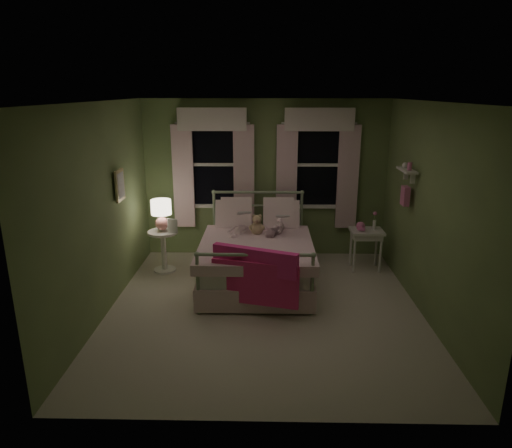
{
  "coord_description": "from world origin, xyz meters",
  "views": [
    {
      "loc": [
        0.01,
        -5.37,
        2.73
      ],
      "look_at": [
        -0.12,
        0.5,
        1.0
      ],
      "focal_mm": 32.0,
      "sensor_mm": 36.0,
      "label": 1
    }
  ],
  "objects_px": {
    "child_right": "(276,212)",
    "teddy_bear": "(257,226)",
    "child_left": "(239,211)",
    "nightstand_right": "(366,236)",
    "bed": "(257,258)",
    "table_lamp": "(161,212)",
    "nightstand_left": "(163,245)"
  },
  "relations": [
    {
      "from": "child_left",
      "to": "bed",
      "type": "bearing_deg",
      "value": 134.56
    },
    {
      "from": "child_right",
      "to": "nightstand_right",
      "type": "distance_m",
      "value": 1.48
    },
    {
      "from": "child_right",
      "to": "teddy_bear",
      "type": "xyz_separation_m",
      "value": [
        -0.28,
        -0.16,
        -0.17
      ]
    },
    {
      "from": "bed",
      "to": "child_left",
      "type": "height_order",
      "value": "child_left"
    },
    {
      "from": "child_right",
      "to": "table_lamp",
      "type": "relative_size",
      "value": 1.67
    },
    {
      "from": "nightstand_left",
      "to": "table_lamp",
      "type": "xyz_separation_m",
      "value": [
        0.0,
        0.0,
        0.54
      ]
    },
    {
      "from": "child_left",
      "to": "teddy_bear",
      "type": "distance_m",
      "value": 0.37
    },
    {
      "from": "child_right",
      "to": "teddy_bear",
      "type": "height_order",
      "value": "child_right"
    },
    {
      "from": "bed",
      "to": "nightstand_left",
      "type": "bearing_deg",
      "value": 163.83
    },
    {
      "from": "bed",
      "to": "teddy_bear",
      "type": "relative_size",
      "value": 6.37
    },
    {
      "from": "child_right",
      "to": "child_left",
      "type": "bearing_deg",
      "value": 18.14
    },
    {
      "from": "teddy_bear",
      "to": "nightstand_right",
      "type": "height_order",
      "value": "teddy_bear"
    },
    {
      "from": "child_left",
      "to": "table_lamp",
      "type": "relative_size",
      "value": 1.72
    },
    {
      "from": "child_left",
      "to": "nightstand_right",
      "type": "distance_m",
      "value": 2.02
    },
    {
      "from": "child_left",
      "to": "nightstand_right",
      "type": "bearing_deg",
      "value": -165.29
    },
    {
      "from": "teddy_bear",
      "to": "bed",
      "type": "bearing_deg",
      "value": -90.0
    },
    {
      "from": "child_right",
      "to": "nightstand_right",
      "type": "xyz_separation_m",
      "value": [
        1.42,
        0.13,
        -0.41
      ]
    },
    {
      "from": "table_lamp",
      "to": "child_right",
      "type": "bearing_deg",
      "value": 0.03
    },
    {
      "from": "bed",
      "to": "nightstand_right",
      "type": "relative_size",
      "value": 3.18
    },
    {
      "from": "teddy_bear",
      "to": "nightstand_left",
      "type": "relative_size",
      "value": 0.49
    },
    {
      "from": "nightstand_right",
      "to": "child_right",
      "type": "bearing_deg",
      "value": -174.77
    },
    {
      "from": "bed",
      "to": "teddy_bear",
      "type": "distance_m",
      "value": 0.49
    },
    {
      "from": "child_left",
      "to": "nightstand_right",
      "type": "relative_size",
      "value": 1.27
    },
    {
      "from": "child_right",
      "to": "nightstand_left",
      "type": "bearing_deg",
      "value": 18.17
    },
    {
      "from": "child_left",
      "to": "child_right",
      "type": "relative_size",
      "value": 1.03
    },
    {
      "from": "bed",
      "to": "table_lamp",
      "type": "bearing_deg",
      "value": 163.83
    },
    {
      "from": "child_right",
      "to": "nightstand_left",
      "type": "height_order",
      "value": "child_right"
    },
    {
      "from": "child_left",
      "to": "table_lamp",
      "type": "bearing_deg",
      "value": 10.99
    },
    {
      "from": "bed",
      "to": "teddy_bear",
      "type": "bearing_deg",
      "value": 90.0
    },
    {
      "from": "teddy_bear",
      "to": "nightstand_right",
      "type": "bearing_deg",
      "value": 9.64
    },
    {
      "from": "child_right",
      "to": "nightstand_left",
      "type": "relative_size",
      "value": 1.21
    },
    {
      "from": "bed",
      "to": "table_lamp",
      "type": "relative_size",
      "value": 4.3
    }
  ]
}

